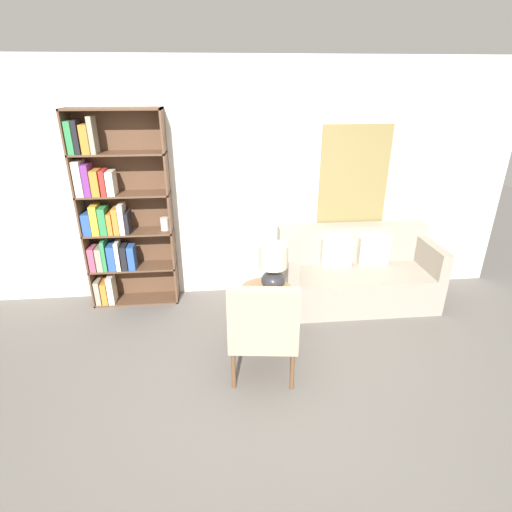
{
  "coord_description": "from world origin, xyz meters",
  "views": [
    {
      "loc": [
        -0.28,
        -2.5,
        2.45
      ],
      "look_at": [
        0.06,
        1.0,
        0.9
      ],
      "focal_mm": 28.0,
      "sensor_mm": 36.0,
      "label": 1
    }
  ],
  "objects": [
    {
      "name": "ground_plane",
      "position": [
        0.0,
        0.0,
        0.0
      ],
      "size": [
        14.0,
        14.0,
        0.0
      ],
      "primitive_type": "plane",
      "color": "#66605B"
    },
    {
      "name": "bookshelf",
      "position": [
        -1.44,
        1.85,
        1.08
      ],
      "size": [
        0.98,
        0.3,
        2.2
      ],
      "color": "brown",
      "rests_on": "ground_plane"
    },
    {
      "name": "armchair",
      "position": [
        0.06,
        0.34,
        0.55
      ],
      "size": [
        0.65,
        0.7,
        0.97
      ],
      "color": "brown",
      "rests_on": "ground_plane"
    },
    {
      "name": "side_table",
      "position": [
        0.16,
        0.98,
        0.49
      ],
      "size": [
        0.52,
        0.52,
        0.54
      ],
      "color": "#99704C",
      "rests_on": "ground_plane"
    },
    {
      "name": "wall_back",
      "position": [
        0.03,
        2.03,
        1.35
      ],
      "size": [
        6.4,
        0.08,
        2.7
      ],
      "color": "silver",
      "rests_on": "ground_plane"
    },
    {
      "name": "couch",
      "position": [
        1.3,
        1.61,
        0.33
      ],
      "size": [
        1.79,
        0.81,
        0.88
      ],
      "color": "#9E9384",
      "rests_on": "ground_plane"
    },
    {
      "name": "table_lamp",
      "position": [
        0.23,
        0.99,
        0.8
      ],
      "size": [
        0.28,
        0.28,
        0.47
      ],
      "color": "#2D2D33",
      "rests_on": "side_table"
    }
  ]
}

